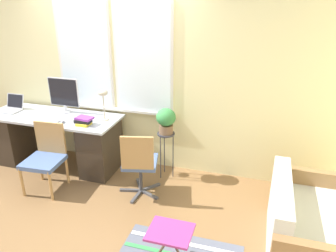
{
  "coord_description": "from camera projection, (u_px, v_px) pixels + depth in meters",
  "views": [
    {
      "loc": [
        2.04,
        -3.33,
        2.44
      ],
      "look_at": [
        0.97,
        0.18,
        0.9
      ],
      "focal_mm": 35.0,
      "sensor_mm": 36.0,
      "label": 1
    }
  ],
  "objects": [
    {
      "name": "ground_plane",
      "position": [
        96.0,
        184.0,
        4.42
      ],
      "size": [
        14.0,
        14.0,
        0.0
      ],
      "primitive_type": "plane",
      "color": "brown"
    },
    {
      "name": "wall_back_with_window",
      "position": [
        115.0,
        72.0,
        4.6
      ],
      "size": [
        9.0,
        0.12,
        2.7
      ],
      "color": "beige",
      "rests_on": "ground_plane"
    },
    {
      "name": "desk",
      "position": [
        56.0,
        139.0,
        4.8
      ],
      "size": [
        1.93,
        0.72,
        0.77
      ],
      "color": "#B2B7BC",
      "rests_on": "ground_plane"
    },
    {
      "name": "laptop",
      "position": [
        12.0,
        107.0,
        4.84
      ],
      "size": [
        0.29,
        0.29,
        0.22
      ],
      "color": "#B7B7BC",
      "rests_on": "desk"
    },
    {
      "name": "monitor",
      "position": [
        64.0,
        94.0,
        4.69
      ],
      "size": [
        0.47,
        0.16,
        0.51
      ],
      "color": "silver",
      "rests_on": "desk"
    },
    {
      "name": "keyboard",
      "position": [
        47.0,
        121.0,
        4.45
      ],
      "size": [
        0.33,
        0.14,
        0.02
      ],
      "color": "silver",
      "rests_on": "desk"
    },
    {
      "name": "mouse",
      "position": [
        63.0,
        122.0,
        4.4
      ],
      "size": [
        0.04,
        0.06,
        0.03
      ],
      "color": "slate",
      "rests_on": "desk"
    },
    {
      "name": "desk_lamp",
      "position": [
        103.0,
        96.0,
        4.38
      ],
      "size": [
        0.13,
        0.13,
        0.43
      ],
      "color": "#BCB299",
      "rests_on": "desk"
    },
    {
      "name": "book_stack",
      "position": [
        84.0,
        121.0,
        4.33
      ],
      "size": [
        0.24,
        0.19,
        0.11
      ],
      "color": "yellow",
      "rests_on": "desk"
    },
    {
      "name": "desk_chair_wooden",
      "position": [
        45.0,
        156.0,
        4.21
      ],
      "size": [
        0.49,
        0.49,
        0.86
      ],
      "rotation": [
        0.0,
        0.0,
        0.07
      ],
      "color": "#B2844C",
      "rests_on": "ground_plane"
    },
    {
      "name": "office_chair_swivel",
      "position": [
        139.0,
        163.0,
        4.02
      ],
      "size": [
        0.55,
        0.53,
        0.88
      ],
      "rotation": [
        0.0,
        0.0,
        3.38
      ],
      "color": "#47474C",
      "rests_on": "ground_plane"
    },
    {
      "name": "couch_loveseat",
      "position": [
        305.0,
        229.0,
        3.2
      ],
      "size": [
        0.74,
        1.3,
        0.75
      ],
      "rotation": [
        0.0,
        0.0,
        1.57
      ],
      "color": "beige",
      "rests_on": "ground_plane"
    },
    {
      "name": "plant_stand",
      "position": [
        166.0,
        139.0,
        4.43
      ],
      "size": [
        0.24,
        0.24,
        0.66
      ],
      "color": "#333338",
      "rests_on": "ground_plane"
    },
    {
      "name": "potted_plant",
      "position": [
        166.0,
        120.0,
        4.32
      ],
      "size": [
        0.26,
        0.26,
        0.35
      ],
      "color": "brown",
      "rests_on": "plant_stand"
    },
    {
      "name": "folding_stool",
      "position": [
        170.0,
        234.0,
        3.0
      ],
      "size": [
        0.41,
        0.35,
        0.4
      ],
      "color": "#93337A",
      "rests_on": "ground_plane"
    }
  ]
}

